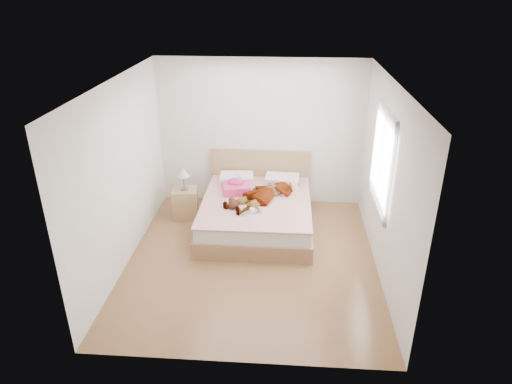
{
  "coord_description": "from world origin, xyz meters",
  "views": [
    {
      "loc": [
        0.47,
        -5.65,
        3.75
      ],
      "look_at": [
        0.0,
        0.85,
        0.7
      ],
      "focal_mm": 32.0,
      "sensor_mm": 36.0,
      "label": 1
    }
  ],
  "objects_px": {
    "woman": "(267,191)",
    "plush_toy": "(233,203)",
    "magazine": "(250,211)",
    "towel": "(236,187)",
    "bed": "(257,210)",
    "nightstand": "(185,201)",
    "phone": "(239,176)",
    "coffee_mug": "(252,211)"
  },
  "relations": [
    {
      "from": "coffee_mug",
      "to": "plush_toy",
      "type": "height_order",
      "value": "plush_toy"
    },
    {
      "from": "plush_toy",
      "to": "nightstand",
      "type": "relative_size",
      "value": 0.31
    },
    {
      "from": "towel",
      "to": "plush_toy",
      "type": "height_order",
      "value": "towel"
    },
    {
      "from": "coffee_mug",
      "to": "towel",
      "type": "bearing_deg",
      "value": 113.88
    },
    {
      "from": "woman",
      "to": "plush_toy",
      "type": "relative_size",
      "value": 5.68
    },
    {
      "from": "woman",
      "to": "nightstand",
      "type": "bearing_deg",
      "value": -146.47
    },
    {
      "from": "bed",
      "to": "magazine",
      "type": "bearing_deg",
      "value": -98.43
    },
    {
      "from": "coffee_mug",
      "to": "bed",
      "type": "bearing_deg",
      "value": 86.85
    },
    {
      "from": "phone",
      "to": "magazine",
      "type": "height_order",
      "value": "phone"
    },
    {
      "from": "bed",
      "to": "plush_toy",
      "type": "distance_m",
      "value": 0.6
    },
    {
      "from": "woman",
      "to": "plush_toy",
      "type": "distance_m",
      "value": 0.66
    },
    {
      "from": "magazine",
      "to": "plush_toy",
      "type": "relative_size",
      "value": 1.61
    },
    {
      "from": "phone",
      "to": "magazine",
      "type": "relative_size",
      "value": 0.22
    },
    {
      "from": "woman",
      "to": "nightstand",
      "type": "relative_size",
      "value": 1.75
    },
    {
      "from": "phone",
      "to": "coffee_mug",
      "type": "xyz_separation_m",
      "value": [
        0.31,
        -1.0,
        -0.14
      ]
    },
    {
      "from": "phone",
      "to": "plush_toy",
      "type": "bearing_deg",
      "value": -139.36
    },
    {
      "from": "bed",
      "to": "magazine",
      "type": "distance_m",
      "value": 0.56
    },
    {
      "from": "towel",
      "to": "magazine",
      "type": "bearing_deg",
      "value": -67.63
    },
    {
      "from": "woman",
      "to": "coffee_mug",
      "type": "height_order",
      "value": "woman"
    },
    {
      "from": "nightstand",
      "to": "coffee_mug",
      "type": "bearing_deg",
      "value": -32.48
    },
    {
      "from": "bed",
      "to": "plush_toy",
      "type": "xyz_separation_m",
      "value": [
        -0.34,
        -0.38,
        0.31
      ]
    },
    {
      "from": "bed",
      "to": "nightstand",
      "type": "distance_m",
      "value": 1.27
    },
    {
      "from": "bed",
      "to": "magazine",
      "type": "height_order",
      "value": "bed"
    },
    {
      "from": "magazine",
      "to": "towel",
      "type": "bearing_deg",
      "value": 112.37
    },
    {
      "from": "bed",
      "to": "plush_toy",
      "type": "relative_size",
      "value": 7.47
    },
    {
      "from": "towel",
      "to": "nightstand",
      "type": "bearing_deg",
      "value": 177.64
    },
    {
      "from": "magazine",
      "to": "plush_toy",
      "type": "bearing_deg",
      "value": 156.23
    },
    {
      "from": "coffee_mug",
      "to": "nightstand",
      "type": "bearing_deg",
      "value": 147.52
    },
    {
      "from": "woman",
      "to": "phone",
      "type": "xyz_separation_m",
      "value": [
        -0.5,
        0.4,
        0.08
      ]
    },
    {
      "from": "magazine",
      "to": "plush_toy",
      "type": "height_order",
      "value": "plush_toy"
    },
    {
      "from": "phone",
      "to": "woman",
      "type": "bearing_deg",
      "value": -88.12
    },
    {
      "from": "bed",
      "to": "towel",
      "type": "bearing_deg",
      "value": 152.3
    },
    {
      "from": "nightstand",
      "to": "phone",
      "type": "bearing_deg",
      "value": 14.09
    },
    {
      "from": "woman",
      "to": "towel",
      "type": "xyz_separation_m",
      "value": [
        -0.51,
        0.14,
        -0.01
      ]
    },
    {
      "from": "phone",
      "to": "magazine",
      "type": "bearing_deg",
      "value": -123.67
    },
    {
      "from": "towel",
      "to": "plush_toy",
      "type": "distance_m",
      "value": 0.57
    },
    {
      "from": "woman",
      "to": "nightstand",
      "type": "distance_m",
      "value": 1.45
    },
    {
      "from": "magazine",
      "to": "coffee_mug",
      "type": "bearing_deg",
      "value": -49.09
    },
    {
      "from": "phone",
      "to": "plush_toy",
      "type": "relative_size",
      "value": 0.35
    },
    {
      "from": "woman",
      "to": "plush_toy",
      "type": "xyz_separation_m",
      "value": [
        -0.5,
        -0.43,
        -0.03
      ]
    },
    {
      "from": "magazine",
      "to": "nightstand",
      "type": "xyz_separation_m",
      "value": [
        -1.17,
        0.72,
        -0.22
      ]
    },
    {
      "from": "plush_toy",
      "to": "magazine",
      "type": "bearing_deg",
      "value": -23.77
    }
  ]
}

